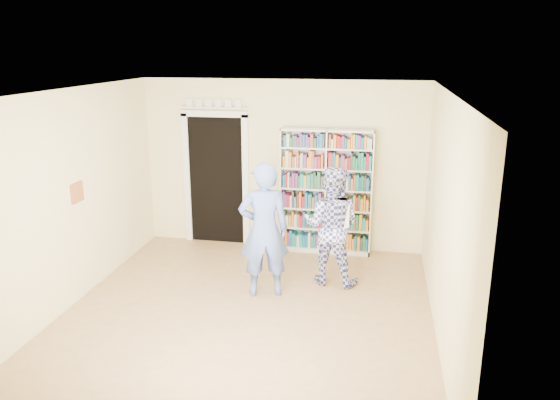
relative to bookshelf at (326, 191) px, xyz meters
name	(u,v)px	position (x,y,z in m)	size (l,w,h in m)	color
floor	(246,315)	(-0.72, -2.34, -1.00)	(5.00, 5.00, 0.00)	olive
ceiling	(242,92)	(-0.72, -2.34, 1.70)	(5.00, 5.00, 0.00)	white
wall_back	(282,165)	(-0.72, 0.16, 0.35)	(4.50, 4.50, 0.00)	#F6E9A9
wall_left	(67,200)	(-2.97, -2.34, 0.35)	(5.00, 5.00, 0.00)	#F6E9A9
wall_right	(445,221)	(1.53, -2.34, 0.35)	(5.00, 5.00, 0.00)	#F6E9A9
bookshelf	(326,191)	(0.00, 0.00, 0.00)	(1.43, 0.27, 1.97)	white
doorway	(216,173)	(-1.82, 0.13, 0.18)	(1.10, 0.08, 2.43)	black
wall_art	(77,192)	(-2.95, -2.14, 0.40)	(0.03, 0.25, 0.25)	brown
man_blue	(264,230)	(-0.63, -1.72, -0.10)	(0.65, 0.43, 1.80)	#546FBB
man_plaid	(331,226)	(0.20, -1.17, -0.17)	(0.80, 0.63, 1.65)	navy
paper_sheet	(341,217)	(0.34, -1.34, 0.01)	(0.21, 0.01, 0.30)	white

